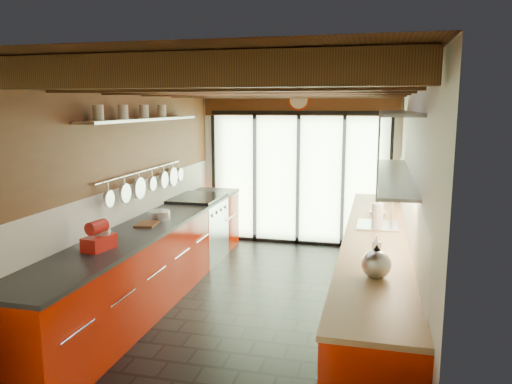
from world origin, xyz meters
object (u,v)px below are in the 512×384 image
stand_mixer (99,238)px  bowl (377,213)px  paper_towel (377,216)px  kettle (376,262)px  soap_bottle (377,244)px

stand_mixer → bowl: bearing=40.1°
paper_towel → bowl: paper_towel is taller
kettle → bowl: 2.31m
paper_towel → soap_bottle: 0.98m
kettle → paper_towel: (-0.00, 1.62, 0.02)m
stand_mixer → bowl: 3.32m
kettle → paper_towel: paper_towel is taller
paper_towel → soap_bottle: size_ratio=1.85×
kettle → paper_towel: bearing=90.0°
paper_towel → soap_bottle: (0.00, -0.98, -0.05)m
paper_towel → bowl: bearing=90.0°
soap_bottle → stand_mixer: bearing=-169.5°
soap_bottle → bowl: size_ratio=0.83×
kettle → stand_mixer: bearing=176.2°
stand_mixer → paper_towel: bearing=29.7°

